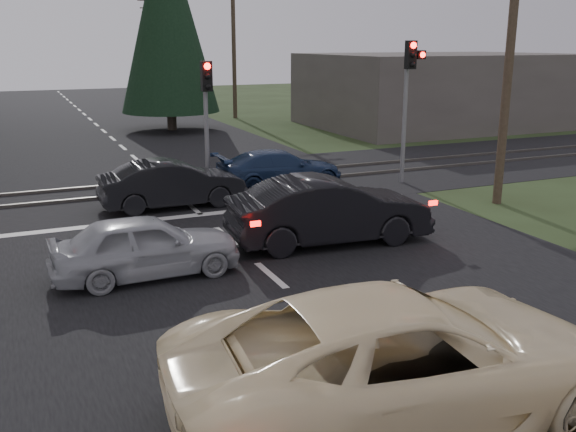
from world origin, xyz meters
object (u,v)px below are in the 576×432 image
utility_pole_near (511,39)px  silver_car (146,246)px  dark_hatchback (329,211)px  utility_pole_mid (234,40)px  cream_coupe (403,357)px  blue_sedan (279,169)px  dark_car_far (173,184)px  traffic_signal_center (207,104)px  utility_pole_far (149,41)px  traffic_signal_right (409,84)px

utility_pole_near → silver_car: 11.76m
silver_car → dark_hatchback: bearing=-84.1°
utility_pole_mid → dark_hatchback: utility_pole_mid is taller
cream_coupe → silver_car: bearing=21.5°
blue_sedan → dark_car_far: (-3.83, -1.14, 0.07)m
traffic_signal_center → utility_pole_far: size_ratio=0.46×
silver_car → traffic_signal_center: bearing=-27.6°
cream_coupe → silver_car: 6.71m
utility_pole_near → silver_car: bearing=-169.5°
silver_car → blue_sedan: bearing=-42.1°
utility_pole_mid → utility_pole_far: same height
utility_pole_mid → blue_sedan: utility_pole_mid is taller
traffic_signal_right → utility_pole_mid: bearing=87.3°
utility_pole_near → cream_coupe: utility_pole_near is taller
utility_pole_mid → silver_car: size_ratio=2.36×
traffic_signal_right → dark_hatchback: bearing=-137.7°
dark_hatchback → silver_car: bearing=101.8°
blue_sedan → dark_hatchback: bearing=168.4°
utility_pole_mid → utility_pole_far: 25.00m
silver_car → utility_pole_mid: bearing=-23.7°
traffic_signal_center → utility_pole_mid: (7.50, 19.32, 1.92)m
utility_pole_mid → silver_car: bearing=-112.6°
dark_hatchback → silver_car: size_ratio=1.26×
traffic_signal_center → utility_pole_far: bearing=80.4°
utility_pole_near → dark_car_far: bearing=159.3°
utility_pole_mid → traffic_signal_right: bearing=-92.7°
utility_pole_near → blue_sedan: utility_pole_near is taller
traffic_signal_right → silver_car: (-9.90, -5.49, -2.67)m
silver_car → dark_car_far: 5.72m
utility_pole_near → dark_car_far: size_ratio=2.16×
dark_car_far → dark_hatchback: bearing=-152.4°
utility_pole_mid → dark_car_far: (-8.98, -20.61, -4.04)m
utility_pole_far → utility_pole_mid: bearing=-90.0°
blue_sedan → traffic_signal_right: bearing=-103.9°
traffic_signal_center → blue_sedan: (2.35, -0.15, -2.19)m
utility_pole_far → utility_pole_near: bearing=-90.0°
blue_sedan → cream_coupe: bearing=164.0°
dark_hatchback → utility_pole_mid: bearing=-9.3°
utility_pole_far → blue_sedan: 44.96m
utility_pole_near → utility_pole_far: size_ratio=1.00×
traffic_signal_right → utility_pole_far: 45.56m
utility_pole_near → utility_pole_mid: size_ratio=1.00×
traffic_signal_center → dark_car_far: bearing=-138.9°
silver_car → blue_sedan: 8.68m
dark_hatchback → blue_sedan: size_ratio=1.12×
utility_pole_near → dark_hatchback: size_ratio=1.88×
utility_pole_near → dark_hatchback: utility_pole_near is taller
utility_pole_near → silver_car: (-10.85, -2.02, -4.08)m
traffic_signal_right → blue_sedan: traffic_signal_right is taller
traffic_signal_center → cream_coupe: 13.33m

